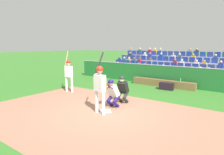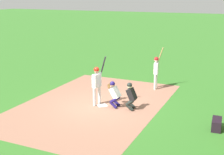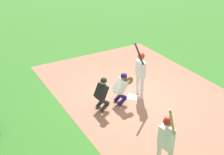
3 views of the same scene
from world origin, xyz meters
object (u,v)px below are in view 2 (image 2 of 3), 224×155
catcher_crouching (114,93)px  on_deck_batter (156,69)px  home_plate_marker (102,105)px  home_plate_umpire (131,95)px  batter_at_plate (97,81)px  equipment_duffel_bag (217,124)px

catcher_crouching → on_deck_batter: on_deck_batter is taller
home_plate_marker → on_deck_batter: (3.80, -1.39, 1.12)m
catcher_crouching → home_plate_umpire: (0.02, -0.83, -0.00)m
batter_at_plate → catcher_crouching: (0.08, -0.87, -0.47)m
catcher_crouching → equipment_duffel_bag: catcher_crouching is taller
batter_at_plate → catcher_crouching: batter_at_plate is taller
home_plate_marker → home_plate_umpire: home_plate_umpire is taller
home_plate_marker → equipment_duffel_bag: (-0.41, -5.26, 0.20)m
home_plate_marker → equipment_duffel_bag: 5.28m
home_plate_marker → on_deck_batter: bearing=-20.1°
batter_at_plate → equipment_duffel_bag: size_ratio=2.92×
home_plate_umpire → on_deck_batter: 3.69m
equipment_duffel_bag → batter_at_plate: bearing=80.3°
batter_at_plate → on_deck_batter: (3.77, -1.68, -0.04)m
home_plate_marker → catcher_crouching: (0.11, -0.58, 0.69)m
batter_at_plate → equipment_duffel_bag: (-0.44, -5.55, -0.96)m
home_plate_marker → home_plate_umpire: 1.57m
equipment_duffel_bag → on_deck_batter: 5.79m
batter_at_plate → home_plate_umpire: 1.76m
equipment_duffel_bag → home_plate_umpire: bearing=76.9°
home_plate_umpire → equipment_duffel_bag: home_plate_umpire is taller
batter_at_plate → equipment_duffel_bag: bearing=-94.5°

